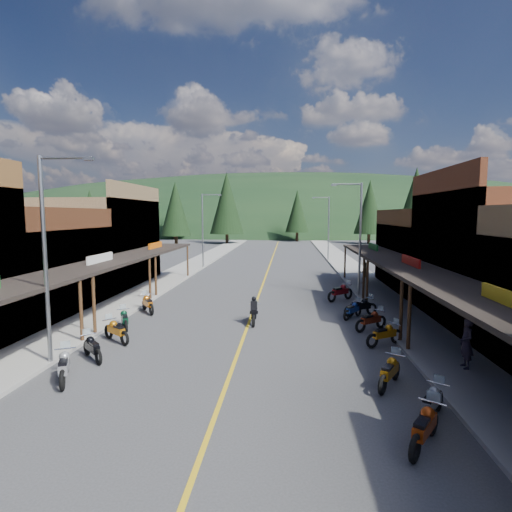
% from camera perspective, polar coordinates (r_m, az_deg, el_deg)
% --- Properties ---
extents(ground, '(220.00, 220.00, 0.00)m').
position_cam_1_polar(ground, '(21.23, -1.20, -9.98)').
color(ground, '#38383A').
rests_on(ground, ground).
extents(centerline, '(0.15, 90.00, 0.01)m').
position_cam_1_polar(centerline, '(40.78, 1.64, -2.23)').
color(centerline, gold).
rests_on(centerline, ground).
extents(sidewalk_west, '(3.40, 94.00, 0.15)m').
position_cam_1_polar(sidewalk_west, '(42.12, -10.27, -1.97)').
color(sidewalk_west, gray).
rests_on(sidewalk_west, ground).
extents(sidewalk_east, '(3.40, 94.00, 0.15)m').
position_cam_1_polar(sidewalk_east, '(41.25, 13.81, -2.21)').
color(sidewalk_east, gray).
rests_on(sidewalk_east, ground).
extents(shop_west_2, '(10.90, 9.00, 6.20)m').
position_cam_1_polar(shop_west_2, '(27.31, -30.89, -1.82)').
color(shop_west_2, '#3F2111').
rests_on(shop_west_2, ground).
extents(shop_west_3, '(10.90, 10.20, 8.20)m').
position_cam_1_polar(shop_west_3, '(35.44, -22.01, 1.80)').
color(shop_west_3, brown).
rests_on(shop_west_3, ground).
extents(shop_east_2, '(10.90, 9.00, 8.20)m').
position_cam_1_polar(shop_east_2, '(25.04, 32.46, -0.27)').
color(shop_east_2, '#562B19').
rests_on(shop_east_2, ground).
extents(shop_east_3, '(10.90, 10.20, 6.20)m').
position_cam_1_polar(shop_east_3, '(33.86, 24.75, -0.16)').
color(shop_east_3, '#4C2D16').
rests_on(shop_east_3, ground).
extents(streetlight_0, '(2.16, 0.18, 8.00)m').
position_cam_1_polar(streetlight_0, '(16.97, -27.55, 0.65)').
color(streetlight_0, gray).
rests_on(streetlight_0, ground).
extents(streetlight_1, '(2.16, 0.18, 8.00)m').
position_cam_1_polar(streetlight_1, '(43.28, -7.46, 4.12)').
color(streetlight_1, gray).
rests_on(streetlight_1, ground).
extents(streetlight_2, '(2.16, 0.18, 8.00)m').
position_cam_1_polar(streetlight_2, '(28.76, 14.38, 3.06)').
color(streetlight_2, gray).
rests_on(streetlight_2, ground).
extents(streetlight_3, '(2.16, 0.18, 8.00)m').
position_cam_1_polar(streetlight_3, '(50.56, 10.16, 4.34)').
color(streetlight_3, gray).
rests_on(streetlight_3, ground).
extents(ridge_hill, '(310.00, 140.00, 60.00)m').
position_cam_1_polar(ridge_hill, '(155.43, 3.84, 3.83)').
color(ridge_hill, black).
rests_on(ridge_hill, ground).
extents(pine_0, '(5.04, 5.04, 11.00)m').
position_cam_1_polar(pine_0, '(92.44, -22.60, 5.94)').
color(pine_0, black).
rests_on(pine_0, ground).
extents(pine_1, '(5.88, 5.88, 12.50)m').
position_cam_1_polar(pine_1, '(94.01, -11.59, 6.73)').
color(pine_1, black).
rests_on(pine_1, ground).
extents(pine_2, '(6.72, 6.72, 14.00)m').
position_cam_1_polar(pine_2, '(79.26, -4.20, 7.54)').
color(pine_2, black).
rests_on(pine_2, ground).
extents(pine_3, '(5.04, 5.04, 11.00)m').
position_cam_1_polar(pine_3, '(86.33, 5.91, 6.39)').
color(pine_3, black).
rests_on(pine_3, ground).
extents(pine_4, '(5.88, 5.88, 12.50)m').
position_cam_1_polar(pine_4, '(81.88, 15.93, 6.75)').
color(pine_4, black).
rests_on(pine_4, ground).
extents(pine_5, '(6.72, 6.72, 14.00)m').
position_cam_1_polar(pine_5, '(97.70, 23.85, 6.75)').
color(pine_5, black).
rests_on(pine_5, ground).
extents(pine_6, '(5.04, 5.04, 11.00)m').
position_cam_1_polar(pine_6, '(95.07, 32.28, 5.46)').
color(pine_6, black).
rests_on(pine_6, ground).
extents(pine_7, '(5.88, 5.88, 12.50)m').
position_cam_1_polar(pine_7, '(102.17, -14.99, 6.58)').
color(pine_7, black).
rests_on(pine_7, ground).
extents(pine_8, '(4.48, 4.48, 10.00)m').
position_cam_1_polar(pine_8, '(64.93, -17.26, 5.85)').
color(pine_8, black).
rests_on(pine_8, ground).
extents(pine_9, '(4.93, 4.93, 10.80)m').
position_cam_1_polar(pine_9, '(68.89, 23.29, 5.96)').
color(pine_9, black).
rests_on(pine_9, ground).
extents(pine_10, '(5.38, 5.38, 11.60)m').
position_cam_1_polar(pine_10, '(73.12, -11.41, 6.62)').
color(pine_10, black).
rests_on(pine_10, ground).
extents(pine_11, '(5.82, 5.82, 12.40)m').
position_cam_1_polar(pine_11, '(61.02, 21.85, 6.83)').
color(pine_11, black).
rests_on(pine_11, ground).
extents(bike_west_4, '(1.55, 2.23, 1.22)m').
position_cam_1_polar(bike_west_4, '(15.90, -25.73, -13.83)').
color(bike_west_4, gray).
rests_on(bike_west_4, ground).
extents(bike_west_5, '(1.84, 1.86, 1.12)m').
position_cam_1_polar(bike_west_5, '(17.64, -22.35, -11.89)').
color(bike_west_5, black).
rests_on(bike_west_5, ground).
extents(bike_west_6, '(2.05, 1.82, 1.18)m').
position_cam_1_polar(bike_west_6, '(19.58, -19.35, -9.91)').
color(bike_west_6, '#B1640C').
rests_on(bike_west_6, ground).
extents(bike_west_7, '(1.52, 2.04, 1.12)m').
position_cam_1_polar(bike_west_7, '(21.61, -18.29, -8.46)').
color(bike_west_7, '#0B3821').
rests_on(bike_west_7, ground).
extents(bike_west_8, '(1.80, 2.14, 1.21)m').
position_cam_1_polar(bike_west_8, '(24.71, -15.22, -6.45)').
color(bike_west_8, '#B0570C').
rests_on(bike_west_8, ground).
extents(bike_east_3, '(1.75, 2.13, 1.20)m').
position_cam_1_polar(bike_east_3, '(11.59, 22.96, -21.41)').
color(bike_east_3, '#9F340B').
rests_on(bike_east_3, ground).
extents(bike_east_4, '(1.64, 1.94, 1.10)m').
position_cam_1_polar(bike_east_4, '(13.03, 23.81, -18.51)').
color(bike_east_4, gray).
rests_on(bike_east_4, ground).
extents(bike_east_5, '(1.64, 2.12, 1.17)m').
position_cam_1_polar(bike_east_5, '(14.72, 18.55, -15.24)').
color(bike_east_5, '#9D610B').
rests_on(bike_east_5, ground).
extents(bike_east_6, '(2.06, 1.59, 1.14)m').
position_cam_1_polar(bike_east_6, '(18.92, 17.92, -10.47)').
color(bike_east_6, '#BE700D').
rests_on(bike_east_6, ground).
extents(bike_east_7, '(2.06, 1.74, 1.17)m').
position_cam_1_polar(bike_east_7, '(21.10, 16.12, -8.67)').
color(bike_east_7, maroon).
rests_on(bike_east_7, ground).
extents(bike_east_8, '(1.63, 1.86, 1.07)m').
position_cam_1_polar(bike_east_8, '(23.20, 13.64, -7.40)').
color(bike_east_8, navy).
rests_on(bike_east_8, ground).
extents(bike_east_9, '(2.23, 1.56, 1.22)m').
position_cam_1_polar(bike_east_9, '(23.82, 14.73, -6.90)').
color(bike_east_9, black).
rests_on(bike_east_9, ground).
extents(bike_east_10, '(2.25, 2.10, 1.32)m').
position_cam_1_polar(bike_east_10, '(27.65, 11.96, -4.94)').
color(bike_east_10, maroon).
rests_on(bike_east_10, ground).
extents(rider_on_bike, '(0.75, 2.04, 1.53)m').
position_cam_1_polar(rider_on_bike, '(21.53, -0.27, -8.06)').
color(rider_on_bike, black).
rests_on(rider_on_bike, ground).
extents(pedestrian_east_a, '(0.46, 0.69, 1.89)m').
position_cam_1_polar(pedestrian_east_a, '(16.99, 27.87, -10.94)').
color(pedestrian_east_a, '#241E2D').
rests_on(pedestrian_east_a, sidewalk_east).
extents(pedestrian_east_b, '(0.95, 0.68, 1.77)m').
position_cam_1_polar(pedestrian_east_b, '(34.12, 15.15, -2.31)').
color(pedestrian_east_b, brown).
rests_on(pedestrian_east_b, sidewalk_east).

